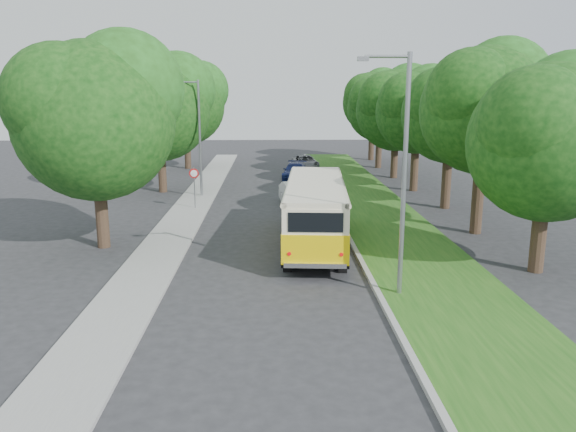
{
  "coord_description": "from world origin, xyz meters",
  "views": [
    {
      "loc": [
        0.01,
        -20.37,
        6.81
      ],
      "look_at": [
        0.7,
        3.4,
        1.5
      ],
      "focal_mm": 35.0,
      "sensor_mm": 36.0,
      "label": 1
    }
  ],
  "objects_px": {
    "lamppost_near": "(402,168)",
    "vintage_bus": "(315,213)",
    "lamppost_far": "(198,134)",
    "car_silver": "(304,197)",
    "car_blue": "(295,171)",
    "car_white": "(298,195)",
    "car_grey": "(305,162)"
  },
  "relations": [
    {
      "from": "lamppost_far",
      "to": "vintage_bus",
      "type": "xyz_separation_m",
      "value": [
        6.64,
        -12.03,
        -2.63
      ]
    },
    {
      "from": "lamppost_far",
      "to": "car_white",
      "type": "height_order",
      "value": "lamppost_far"
    },
    {
      "from": "lamppost_near",
      "to": "vintage_bus",
      "type": "bearing_deg",
      "value": 109.3
    },
    {
      "from": "lamppost_near",
      "to": "car_silver",
      "type": "height_order",
      "value": "lamppost_near"
    },
    {
      "from": "vintage_bus",
      "to": "car_silver",
      "type": "bearing_deg",
      "value": 94.39
    },
    {
      "from": "vintage_bus",
      "to": "car_silver",
      "type": "relative_size",
      "value": 2.69
    },
    {
      "from": "car_silver",
      "to": "car_grey",
      "type": "relative_size",
      "value": 0.85
    },
    {
      "from": "car_grey",
      "to": "car_white",
      "type": "bearing_deg",
      "value": -100.12
    },
    {
      "from": "lamppost_far",
      "to": "car_silver",
      "type": "xyz_separation_m",
      "value": [
        6.64,
        -3.55,
        -3.48
      ]
    },
    {
      "from": "vintage_bus",
      "to": "car_white",
      "type": "relative_size",
      "value": 2.24
    },
    {
      "from": "lamppost_near",
      "to": "car_grey",
      "type": "distance_m",
      "value": 32.08
    },
    {
      "from": "lamppost_near",
      "to": "vintage_bus",
      "type": "distance_m",
      "value": 7.44
    },
    {
      "from": "car_silver",
      "to": "car_white",
      "type": "xyz_separation_m",
      "value": [
        -0.39,
        0.02,
        0.1
      ]
    },
    {
      "from": "vintage_bus",
      "to": "car_white",
      "type": "bearing_deg",
      "value": 97.02
    },
    {
      "from": "lamppost_near",
      "to": "lamppost_far",
      "type": "bearing_deg",
      "value": 115.71
    },
    {
      "from": "lamppost_near",
      "to": "car_white",
      "type": "xyz_separation_m",
      "value": [
        -2.65,
        14.96,
        -3.63
      ]
    },
    {
      "from": "lamppost_far",
      "to": "car_grey",
      "type": "relative_size",
      "value": 1.72
    },
    {
      "from": "lamppost_near",
      "to": "car_silver",
      "type": "xyz_separation_m",
      "value": [
        -2.26,
        14.95,
        -3.74
      ]
    },
    {
      "from": "lamppost_near",
      "to": "car_white",
      "type": "height_order",
      "value": "lamppost_near"
    },
    {
      "from": "car_white",
      "to": "car_blue",
      "type": "bearing_deg",
      "value": 78.71
    },
    {
      "from": "lamppost_far",
      "to": "car_white",
      "type": "distance_m",
      "value": 7.94
    },
    {
      "from": "lamppost_far",
      "to": "car_grey",
      "type": "distance_m",
      "value": 15.79
    },
    {
      "from": "lamppost_near",
      "to": "car_blue",
      "type": "height_order",
      "value": "lamppost_near"
    },
    {
      "from": "vintage_bus",
      "to": "car_blue",
      "type": "height_order",
      "value": "vintage_bus"
    },
    {
      "from": "vintage_bus",
      "to": "car_white",
      "type": "height_order",
      "value": "vintage_bus"
    },
    {
      "from": "car_blue",
      "to": "lamppost_far",
      "type": "bearing_deg",
      "value": -124.38
    },
    {
      "from": "car_white",
      "to": "car_grey",
      "type": "height_order",
      "value": "car_white"
    },
    {
      "from": "car_silver",
      "to": "car_blue",
      "type": "height_order",
      "value": "car_blue"
    },
    {
      "from": "vintage_bus",
      "to": "car_white",
      "type": "xyz_separation_m",
      "value": [
        -0.39,
        8.49,
        -0.75
      ]
    },
    {
      "from": "lamppost_near",
      "to": "car_silver",
      "type": "bearing_deg",
      "value": 98.61
    },
    {
      "from": "lamppost_near",
      "to": "car_blue",
      "type": "bearing_deg",
      "value": 95.2
    },
    {
      "from": "vintage_bus",
      "to": "lamppost_near",
      "type": "bearing_deg",
      "value": -66.27
    }
  ]
}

